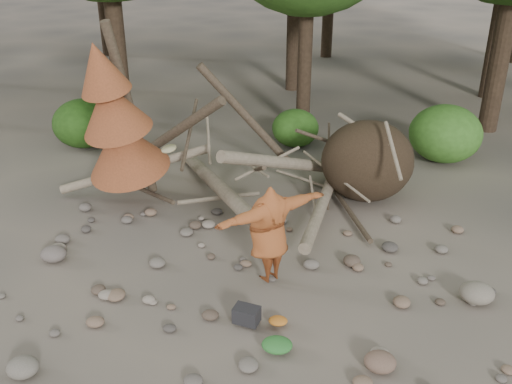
{
  "coord_description": "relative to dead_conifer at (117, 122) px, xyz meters",
  "views": [
    {
      "loc": [
        1.08,
        -8.47,
        6.17
      ],
      "look_at": [
        0.18,
        1.5,
        1.4
      ],
      "focal_mm": 40.0,
      "sensor_mm": 36.0,
      "label": 1
    }
  ],
  "objects": [
    {
      "name": "ground",
      "position": [
        3.12,
        -3.37,
        -2.11
      ],
      "size": [
        120.0,
        120.0,
        0.0
      ],
      "primitive_type": "plane",
      "color": "#514C44",
      "rests_on": "ground"
    },
    {
      "name": "boulder_mid_left",
      "position": [
        -0.72,
        -2.5,
        -1.96
      ],
      "size": [
        0.52,
        0.46,
        0.31
      ],
      "primitive_type": "ellipsoid",
      "color": "#685E57",
      "rests_on": "ground"
    },
    {
      "name": "cloth_green",
      "position": [
        3.89,
        -4.79,
        -2.02
      ],
      "size": [
        0.49,
        0.41,
        0.19
      ],
      "primitive_type": "ellipsoid",
      "color": "#2C6F2C",
      "rests_on": "ground"
    },
    {
      "name": "dead_conifer",
      "position": [
        0.0,
        0.0,
        0.0
      ],
      "size": [
        2.06,
        2.16,
        4.35
      ],
      "color": "#4C3F30",
      "rests_on": "ground"
    },
    {
      "name": "bush_right",
      "position": [
        8.12,
        3.63,
        -1.31
      ],
      "size": [
        2.0,
        2.0,
        1.6
      ],
      "primitive_type": "ellipsoid",
      "color": "#3F7B26",
      "rests_on": "ground"
    },
    {
      "name": "boulder_mid_right",
      "position": [
        7.36,
        -3.14,
        -1.93
      ],
      "size": [
        0.62,
        0.56,
        0.37
      ],
      "primitive_type": "ellipsoid",
      "color": "gray",
      "rests_on": "ground"
    },
    {
      "name": "frisbee_thrower",
      "position": [
        3.62,
        -2.84,
        -1.08
      ],
      "size": [
        3.03,
        1.99,
        2.57
      ],
      "color": "#9A4B22",
      "rests_on": "ground"
    },
    {
      "name": "boulder_front_left",
      "position": [
        0.13,
        -5.63,
        -1.96
      ],
      "size": [
        0.49,
        0.44,
        0.29
      ],
      "primitive_type": "ellipsoid",
      "color": "slate",
      "rests_on": "ground"
    },
    {
      "name": "bush_mid",
      "position": [
        3.92,
        4.43,
        -1.55
      ],
      "size": [
        1.4,
        1.4,
        1.12
      ],
      "primitive_type": "ellipsoid",
      "color": "#33681E",
      "rests_on": "ground"
    },
    {
      "name": "backpack",
      "position": [
        3.34,
        -4.15,
        -1.97
      ],
      "size": [
        0.49,
        0.39,
        0.29
      ],
      "primitive_type": "cube",
      "rotation": [
        0.0,
        0.0,
        -0.28
      ],
      "color": "black",
      "rests_on": "ground"
    },
    {
      "name": "boulder_front_right",
      "position": [
        5.47,
        -5.03,
        -1.96
      ],
      "size": [
        0.49,
        0.44,
        0.29
      ],
      "primitive_type": "ellipsoid",
      "color": "brown",
      "rests_on": "ground"
    },
    {
      "name": "deadfall_pile",
      "position": [
        5.13,
        0.87,
        -1.16
      ],
      "size": [
        8.55,
        5.24,
        3.3
      ],
      "color": "#332619",
      "rests_on": "ground"
    },
    {
      "name": "bush_left",
      "position": [
        -2.38,
        3.83,
        -1.39
      ],
      "size": [
        1.8,
        1.8,
        1.44
      ],
      "primitive_type": "ellipsoid",
      "color": "#275216",
      "rests_on": "ground"
    },
    {
      "name": "cloth_orange",
      "position": [
        3.87,
        -4.14,
        -2.05
      ],
      "size": [
        0.32,
        0.26,
        0.12
      ],
      "primitive_type": "ellipsoid",
      "color": "#BE6B20",
      "rests_on": "ground"
    }
  ]
}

